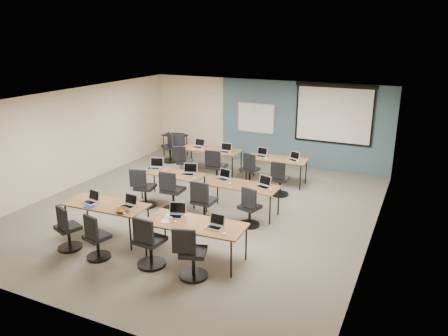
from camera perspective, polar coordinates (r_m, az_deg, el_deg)
The scene contains 58 objects.
floor at distance 10.77m, azimuth -3.09°, elevation -5.37°, with size 8.00×9.00×0.02m, color #6B6354.
ceiling at distance 10.03m, azimuth -3.34°, elevation 8.98°, with size 8.00×9.00×0.02m, color white.
wall_back at distance 14.32m, azimuth 5.42°, elevation 6.04°, with size 8.00×0.04×2.70m, color beige.
wall_front at distance 6.96m, azimuth -21.29°, elevation -7.83°, with size 8.00×0.04×2.70m, color beige.
wall_left at distance 12.67m, azimuth -19.37°, elevation 3.60°, with size 0.04×9.00×2.70m, color beige.
wall_right at distance 9.19m, azimuth 19.31°, elevation -1.47°, with size 0.04×9.00×2.70m, color beige.
blue_accent_panel at distance 13.93m, azimuth 10.23°, elevation 5.51°, with size 5.50×0.04×2.70m, color #3D5977.
whiteboard at distance 14.34m, azimuth 4.20°, elevation 6.49°, with size 1.28×0.03×0.98m.
projector_screen at distance 13.56m, azimuth 14.18°, elevation 7.24°, with size 2.40×0.10×1.82m.
training_table_front_left at distance 9.47m, azimuth -15.16°, elevation -4.81°, with size 1.79×0.75×0.73m.
training_table_front_right at distance 8.29m, azimuth -3.81°, elevation -7.48°, with size 1.93×0.80×0.73m.
training_table_mid_left at distance 11.18m, azimuth -6.74°, elevation -0.88°, with size 1.66×0.69×0.73m.
training_table_mid_right at distance 10.26m, azimuth 2.43°, elevation -2.46°, with size 1.72×0.72×0.73m.
training_table_back_left at distance 13.33m, azimuth -1.75°, elevation 2.31°, with size 1.87×0.78×0.73m.
training_table_back_right at distance 12.44m, azimuth 6.86°, elevation 1.04°, with size 1.71×0.71×0.73m.
laptop_0 at distance 9.61m, azimuth -16.91°, elevation -3.96°, with size 0.32×0.27×0.24m.
mouse_0 at distance 9.48m, azimuth -16.70°, elevation -4.56°, with size 0.06×0.09×0.03m, color white.
task_chair_0 at distance 9.24m, azimuth -19.80°, elevation -7.83°, with size 0.50×0.48×0.96m.
laptop_1 at distance 9.20m, azimuth -12.35°, elevation -4.56°, with size 0.31×0.27×0.24m.
mouse_1 at distance 8.88m, azimuth -12.89°, elevation -5.77°, with size 0.06×0.09×0.03m, color white.
task_chair_1 at distance 8.71m, azimuth -16.38°, elevation -9.10°, with size 0.46×0.46×0.95m.
laptop_2 at distance 8.59m, azimuth -6.34°, elevation -5.86°, with size 0.34×0.29×0.26m.
mouse_2 at distance 8.35m, azimuth -6.41°, elevation -6.95°, with size 0.05×0.09×0.03m, color white.
task_chair_2 at distance 8.22m, azimuth -9.77°, elevation -10.02°, with size 0.54×0.54×1.01m.
laptop_3 at distance 8.08m, azimuth -1.13°, elevation -7.35°, with size 0.30×0.26×0.23m.
mouse_3 at distance 7.83m, azimuth 0.05°, elevation -8.57°, with size 0.06×0.10×0.03m, color white.
task_chair_3 at distance 7.79m, azimuth -4.33°, elevation -11.56°, with size 0.52×0.51×0.99m.
laptop_4 at distance 11.57m, azimuth -9.00°, elevation 0.27°, with size 0.36×0.30×0.27m.
mouse_4 at distance 11.18m, azimuth -8.65°, elevation -0.63°, with size 0.06×0.09×0.03m, color white.
task_chair_4 at distance 10.93m, azimuth -10.47°, elevation -2.97°, with size 0.52×0.52×1.00m.
laptop_5 at distance 11.00m, azimuth -4.61°, elevation -0.48°, with size 0.36×0.30×0.27m.
mouse_5 at distance 10.76m, azimuth -3.90°, elevation -1.19°, with size 0.05×0.09×0.03m, color white.
task_chair_5 at distance 10.58m, azimuth -6.81°, elevation -3.45°, with size 0.54×0.54×1.02m.
laptop_6 at distance 10.60m, azimuth -0.06°, elevation -1.16°, with size 0.31×0.27×0.24m.
mouse_6 at distance 10.28m, azimuth 0.71°, elevation -2.04°, with size 0.06×0.10×0.04m, color white.
task_chair_6 at distance 9.86m, azimuth -2.73°, elevation -4.92°, with size 0.55×0.55×1.02m.
laptop_7 at distance 10.12m, azimuth 5.21°, elevation -2.13°, with size 0.33×0.28×0.25m.
mouse_7 at distance 9.97m, azimuth 6.15°, elevation -2.79°, with size 0.06×0.10×0.04m, color white.
task_chair_7 at distance 9.70m, azimuth 3.34°, elevation -5.54°, with size 0.47×0.46×0.95m.
laptop_8 at distance 13.53m, azimuth -3.34°, elevation 2.99°, with size 0.34×0.29×0.26m.
mouse_8 at distance 13.26m, azimuth -2.91°, elevation 2.45°, with size 0.06×0.09×0.03m, color white.
task_chair_8 at distance 12.96m, azimuth -5.34°, elevation 0.48°, with size 0.52×0.49×0.98m.
laptop_9 at distance 12.98m, azimuth 0.15°, elevation 2.38°, with size 0.34×0.29×0.26m.
mouse_9 at distance 12.87m, azimuth 0.75°, elevation 2.00°, with size 0.06×0.09×0.03m, color white.
task_chair_9 at distance 12.28m, azimuth -1.07°, elevation -0.28°, with size 0.56×0.56×1.04m.
laptop_10 at distance 12.59m, azimuth 4.90°, elevation 1.83°, with size 0.32×0.27×0.24m.
mouse_10 at distance 12.33m, azimuth 5.48°, elevation 1.23°, with size 0.07×0.11×0.04m, color white.
task_chair_10 at distance 12.23m, azimuth 3.36°, elevation -0.54°, with size 0.50×0.49×0.97m.
laptop_11 at distance 12.29m, azimuth 9.12°, elevation 1.27°, with size 0.31×0.26×0.23m.
mouse_11 at distance 12.19m, azimuth 9.50°, elevation 0.88°, with size 0.07×0.11×0.04m, color white.
task_chair_11 at distance 11.57m, azimuth 7.26°, elevation -1.76°, with size 0.47×0.47×0.95m.
blue_mousepad at distance 9.40m, azimuth -17.13°, elevation -4.84°, with size 0.22×0.18×0.01m, color #0E1C91.
snack_bowl at distance 8.97m, azimuth -13.16°, elevation -5.40°, with size 0.28×0.28×0.07m, color brown.
snack_plate at distance 8.39m, azimuth -7.62°, elevation -6.94°, with size 0.19×0.19×0.01m, color white.
coffee_cup at distance 8.38m, azimuth -7.00°, elevation -6.67°, with size 0.06×0.06×0.05m, color silver.
utility_table at distance 15.19m, azimuth -6.40°, elevation 3.95°, with size 0.84×0.47×0.75m.
spare_chair_a at distance 14.50m, azimuth -5.47°, elevation 2.41°, with size 0.56×0.54×1.01m.
spare_chair_b at distance 14.53m, azimuth -7.03°, elevation 2.37°, with size 0.62×0.53×1.01m.
Camera 1 is at (4.76, -8.71, 4.19)m, focal length 35.00 mm.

